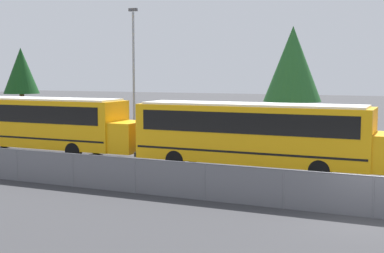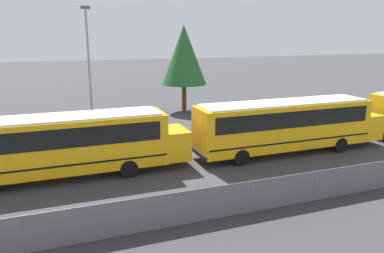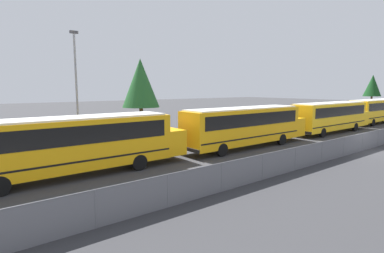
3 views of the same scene
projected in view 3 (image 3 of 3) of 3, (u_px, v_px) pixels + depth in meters
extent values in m
plane|color=#38383A|center=(361.00, 151.00, 23.39)|extent=(200.00, 200.00, 0.00)
cube|color=#9EA0A5|center=(362.00, 142.00, 23.30)|extent=(120.60, 0.03, 1.40)
cube|color=slate|center=(362.00, 142.00, 23.29)|extent=(120.60, 0.01, 1.40)
cylinder|color=slate|center=(363.00, 133.00, 23.21)|extent=(120.60, 0.05, 0.05)
cylinder|color=slate|center=(95.00, 209.00, 10.42)|extent=(0.07, 0.07, 1.40)
cylinder|color=slate|center=(168.00, 191.00, 12.26)|extent=(0.07, 0.07, 1.40)
cylinder|color=slate|center=(221.00, 178.00, 14.10)|extent=(0.07, 0.07, 1.40)
cylinder|color=slate|center=(262.00, 167.00, 15.94)|extent=(0.07, 0.07, 1.40)
cylinder|color=slate|center=(295.00, 159.00, 17.78)|extent=(0.07, 0.07, 1.40)
cylinder|color=slate|center=(322.00, 152.00, 19.62)|extent=(0.07, 0.07, 1.40)
cylinder|color=slate|center=(344.00, 147.00, 21.46)|extent=(0.07, 0.07, 1.40)
cylinder|color=slate|center=(362.00, 142.00, 23.30)|extent=(0.07, 0.07, 1.40)
cylinder|color=slate|center=(378.00, 138.00, 25.14)|extent=(0.07, 0.07, 1.40)
cube|color=orange|center=(71.00, 144.00, 16.42)|extent=(11.46, 2.51, 2.75)
cube|color=black|center=(70.00, 133.00, 16.35)|extent=(10.54, 2.55, 0.99)
cube|color=black|center=(72.00, 157.00, 16.52)|extent=(11.23, 2.54, 0.10)
cube|color=orange|center=(169.00, 141.00, 20.41)|extent=(1.37, 2.31, 1.65)
cube|color=silver|center=(70.00, 118.00, 16.24)|extent=(10.88, 2.26, 0.10)
cylinder|color=black|center=(123.00, 156.00, 19.65)|extent=(0.96, 0.28, 0.96)
cylinder|color=black|center=(139.00, 162.00, 17.88)|extent=(0.96, 0.28, 0.96)
cube|color=orange|center=(244.00, 126.00, 24.39)|extent=(11.46, 2.51, 2.75)
cube|color=black|center=(244.00, 118.00, 24.31)|extent=(10.54, 2.55, 0.99)
cube|color=black|center=(244.00, 135.00, 24.48)|extent=(11.23, 2.54, 0.10)
cube|color=orange|center=(290.00, 126.00, 28.37)|extent=(1.37, 2.31, 1.65)
cube|color=black|center=(188.00, 149.00, 21.02)|extent=(0.12, 2.51, 0.24)
cube|color=silver|center=(245.00, 108.00, 24.20)|extent=(10.88, 2.26, 0.10)
cylinder|color=black|center=(261.00, 136.00, 27.62)|extent=(0.96, 0.28, 0.96)
cylinder|color=black|center=(282.00, 139.00, 25.84)|extent=(0.96, 0.28, 0.96)
cylinder|color=black|center=(202.00, 145.00, 23.28)|extent=(0.96, 0.28, 0.96)
cylinder|color=black|center=(222.00, 150.00, 21.51)|extent=(0.96, 0.28, 0.96)
cube|color=yellow|center=(330.00, 116.00, 32.63)|extent=(11.46, 2.51, 2.75)
cube|color=black|center=(331.00, 111.00, 32.55)|extent=(10.54, 2.55, 0.99)
cube|color=black|center=(330.00, 123.00, 32.73)|extent=(11.23, 2.54, 0.10)
cube|color=yellow|center=(356.00, 118.00, 36.61)|extent=(1.37, 2.31, 1.65)
cube|color=black|center=(300.00, 132.00, 29.26)|extent=(0.12, 2.51, 0.24)
cube|color=silver|center=(331.00, 103.00, 32.45)|extent=(10.88, 2.26, 0.10)
cylinder|color=black|center=(335.00, 125.00, 35.86)|extent=(0.96, 0.28, 0.96)
cylinder|color=black|center=(355.00, 127.00, 34.09)|extent=(0.96, 0.28, 0.96)
cylinder|color=black|center=(302.00, 130.00, 31.52)|extent=(0.96, 0.28, 0.96)
cylinder|color=black|center=(322.00, 133.00, 29.75)|extent=(0.96, 0.28, 0.96)
cube|color=yellow|center=(375.00, 110.00, 41.30)|extent=(11.46, 2.51, 2.75)
cube|color=black|center=(376.00, 106.00, 41.22)|extent=(10.54, 2.55, 0.99)
cube|color=black|center=(375.00, 116.00, 41.40)|extent=(11.23, 2.54, 0.10)
cube|color=black|center=(356.00, 122.00, 37.93)|extent=(0.12, 2.51, 0.24)
cube|color=silver|center=(376.00, 100.00, 41.12)|extent=(10.88, 2.26, 0.10)
cylinder|color=black|center=(376.00, 118.00, 44.53)|extent=(0.96, 0.28, 0.96)
cylinder|color=black|center=(354.00, 121.00, 40.20)|extent=(0.96, 0.28, 0.96)
cylinder|color=black|center=(373.00, 123.00, 38.42)|extent=(0.96, 0.28, 0.96)
cylinder|color=gray|center=(77.00, 93.00, 23.25)|extent=(0.16, 0.16, 8.95)
cube|color=#47474C|center=(74.00, 32.00, 22.66)|extent=(0.60, 0.24, 0.20)
cylinder|color=#51381E|center=(371.00, 102.00, 74.42)|extent=(0.44, 0.44, 2.85)
cone|color=#144219|center=(372.00, 86.00, 73.90)|extent=(4.06, 4.06, 5.28)
cylinder|color=#51381E|center=(141.00, 119.00, 34.97)|extent=(0.44, 0.44, 2.68)
cone|color=#235B28|center=(141.00, 83.00, 34.44)|extent=(4.28, 4.28, 5.57)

